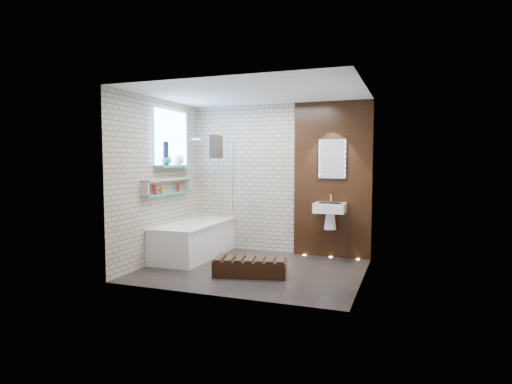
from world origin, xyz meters
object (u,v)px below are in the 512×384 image
at_px(washbasin, 330,211).
at_px(led_mirror, 332,159).
at_px(bathtub, 194,240).
at_px(bath_screen, 224,180).
at_px(walnut_step, 250,267).

distance_m(washbasin, led_mirror, 0.88).
distance_m(bathtub, bath_screen, 1.14).
distance_m(led_mirror, walnut_step, 2.34).
relative_size(led_mirror, walnut_step, 0.69).
bearing_deg(bathtub, washbasin, 16.01).
distance_m(bath_screen, walnut_step, 1.92).
bearing_deg(bath_screen, walnut_step, -51.42).
bearing_deg(bathtub, walnut_step, -29.90).
relative_size(washbasin, led_mirror, 0.83).
relative_size(washbasin, walnut_step, 0.57).
bearing_deg(walnut_step, bathtub, 150.10).
xyz_separation_m(bath_screen, led_mirror, (1.82, 0.34, 0.37)).
bearing_deg(led_mirror, walnut_step, -119.60).
bearing_deg(led_mirror, bathtub, -160.22).
xyz_separation_m(bath_screen, washbasin, (1.82, 0.18, -0.49)).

